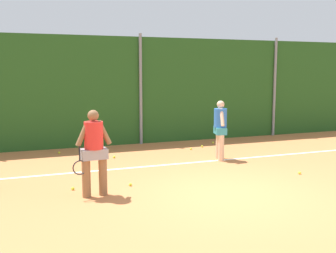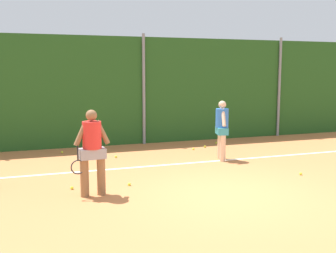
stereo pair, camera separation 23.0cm
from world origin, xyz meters
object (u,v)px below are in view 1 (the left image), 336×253
at_px(tennis_ball_9, 130,184).
at_px(tennis_ball_7, 222,143).
at_px(tennis_ball_6, 59,153).
at_px(tennis_ball_2, 73,188).
at_px(tennis_ball_3, 300,173).
at_px(tennis_ball_8, 202,146).
at_px(player_foreground_near, 94,148).
at_px(player_midcourt, 220,127).
at_px(tennis_ball_0, 114,157).
at_px(tennis_ball_4, 213,143).
at_px(tennis_ball_1, 191,149).

bearing_deg(tennis_ball_9, tennis_ball_7, 41.78).
bearing_deg(tennis_ball_6, tennis_ball_2, -91.72).
xyz_separation_m(tennis_ball_3, tennis_ball_8, (-0.70, 3.86, 0.00)).
bearing_deg(tennis_ball_8, tennis_ball_2, -143.60).
distance_m(player_foreground_near, tennis_ball_3, 4.90).
relative_size(player_foreground_near, player_midcourt, 1.04).
bearing_deg(tennis_ball_8, player_midcourt, -99.89).
xyz_separation_m(player_midcourt, tennis_ball_8, (0.31, 1.78, -0.87)).
bearing_deg(tennis_ball_0, tennis_ball_4, 16.69).
distance_m(player_midcourt, tennis_ball_7, 2.50).
xyz_separation_m(player_midcourt, tennis_ball_4, (0.95, 2.28, -0.87)).
xyz_separation_m(player_midcourt, tennis_ball_7, (1.15, 2.04, -0.87)).
bearing_deg(tennis_ball_7, tennis_ball_0, -167.51).
xyz_separation_m(tennis_ball_0, tennis_ball_9, (-0.31, -2.84, 0.00)).
bearing_deg(tennis_ball_1, tennis_ball_3, -71.74).
height_order(tennis_ball_4, tennis_ball_7, same).
xyz_separation_m(tennis_ball_6, tennis_ball_8, (4.35, -0.56, 0.00)).
relative_size(player_foreground_near, tennis_ball_6, 25.45).
xyz_separation_m(tennis_ball_0, tennis_ball_4, (3.62, 1.08, 0.00)).
relative_size(player_foreground_near, tennis_ball_4, 25.45).
distance_m(tennis_ball_0, tennis_ball_2, 3.09).
bearing_deg(tennis_ball_6, tennis_ball_3, -41.21).
height_order(tennis_ball_3, tennis_ball_8, same).
bearing_deg(tennis_ball_0, tennis_ball_2, -118.74).
bearing_deg(tennis_ball_2, player_midcourt, 20.03).
bearing_deg(tennis_ball_8, tennis_ball_4, 38.28).
height_order(tennis_ball_3, tennis_ball_7, same).
relative_size(tennis_ball_6, tennis_ball_9, 1.00).
distance_m(tennis_ball_4, tennis_ball_7, 0.31).
relative_size(tennis_ball_0, tennis_ball_9, 1.00).
relative_size(tennis_ball_0, tennis_ball_7, 1.00).
bearing_deg(tennis_ball_0, player_foreground_near, -109.20).
bearing_deg(tennis_ball_7, player_foreground_near, -140.28).
relative_size(player_midcourt, tennis_ball_9, 24.47).
relative_size(tennis_ball_6, tennis_ball_7, 1.00).
distance_m(tennis_ball_0, tennis_ball_4, 3.78).
height_order(player_midcourt, tennis_ball_1, player_midcourt).
distance_m(tennis_ball_0, tennis_ball_8, 3.03).
relative_size(tennis_ball_1, tennis_ball_8, 1.00).
relative_size(player_midcourt, tennis_ball_4, 24.47).
xyz_separation_m(tennis_ball_2, tennis_ball_6, (0.12, 3.85, 0.00)).
height_order(tennis_ball_1, tennis_ball_7, same).
height_order(tennis_ball_2, tennis_ball_8, same).
bearing_deg(tennis_ball_0, tennis_ball_9, -96.24).
relative_size(tennis_ball_7, tennis_ball_8, 1.00).
relative_size(tennis_ball_2, tennis_ball_9, 1.00).
bearing_deg(tennis_ball_2, player_foreground_near, -57.81).
distance_m(tennis_ball_6, tennis_ball_9, 4.12).
relative_size(tennis_ball_3, tennis_ball_6, 1.00).
bearing_deg(tennis_ball_6, tennis_ball_0, -39.77).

